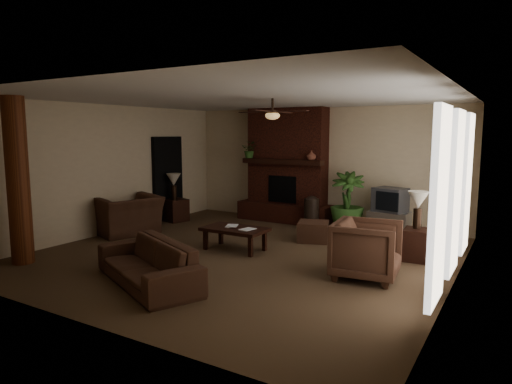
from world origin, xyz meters
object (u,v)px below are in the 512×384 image
Objects in this scene: armchair_left at (127,209)px; sofa at (147,256)px; lamp_right at (418,203)px; lamp_left at (174,181)px; side_table_right at (419,245)px; side_table_left at (176,210)px; armchair_right at (367,247)px; tv_stand at (389,223)px; floor_plant at (347,214)px; log_column at (18,181)px; ottoman at (313,231)px; coffee_table at (235,231)px; floor_vase at (311,210)px.

sofa is at bearing 70.00° from armchair_left.
lamp_left is at bearing 175.90° from lamp_right.
sofa is 3.89× the size of side_table_right.
sofa is 3.89× the size of side_table_left.
tv_stand is (-0.49, 3.18, -0.24)m from armchair_right.
side_table_left is at bearing -163.22° from tv_stand.
floor_plant is (1.27, 4.95, -0.05)m from sofa.
floor_plant is at bearing 53.73° from log_column.
ottoman is 0.45× the size of floor_plant.
armchair_right is 1.77× the size of side_table_right.
lamp_right is at bearing 20.00° from coffee_table.
tv_stand is at bearing 14.23° from side_table_left.
ottoman is 1.84m from tv_stand.
sofa is at bearing -133.67° from side_table_right.
armchair_right is 0.73× the size of floor_plant.
sofa is 2.24m from coffee_table.
floor_plant is (1.23, 2.71, -0.00)m from coffee_table.
floor_plant is at bearing 99.72° from sofa.
log_column reaches higher than armchair_left.
armchair_left is 2.13× the size of ottoman.
floor_vase is 1.40× the size of side_table_right.
side_table_right is at bearing -28.14° from floor_vase.
coffee_table is 1.85× the size of lamp_right.
lamp_left reaches higher than floor_vase.
tv_stand is (4.77, 5.40, -1.15)m from log_column.
floor_plant reaches higher than coffee_table.
sofa is (2.59, 0.31, -0.98)m from log_column.
side_table_right is at bearing 18.82° from coffee_table.
log_column is at bearing -147.21° from lamp_right.
side_table_right is (2.65, -1.42, -0.16)m from floor_vase.
lamp_left reaches higher than side_table_right.
ottoman is 0.92× the size of lamp_right.
lamp_right reaches higher than tv_stand.
log_column is 2.63m from armchair_left.
floor_vase is at bearing 146.94° from armchair_left.
side_table_left is 0.73m from lamp_left.
armchair_left is 2.32× the size of side_table_left.
coffee_table reaches higher than ottoman.
lamp_left is (-3.82, 0.13, 0.80)m from ottoman.
tv_stand is at bearing 12.36° from floor_vase.
armchair_left is 1.07× the size of coffee_table.
floor_vase is 2.99m from lamp_right.
lamp_right is (5.90, -0.47, 0.73)m from side_table_left.
side_table_left is (-5.46, 1.92, -0.21)m from armchair_right.
ottoman is at bearing -126.33° from tv_stand.
sofa is 3.48m from armchair_left.
side_table_right is at bearing -46.65° from lamp_right.
side_table_right is at bearing -25.64° from armchair_right.
sofa is 2.52× the size of tv_stand.
floor_vase is (0.46, 2.48, 0.06)m from coffee_table.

